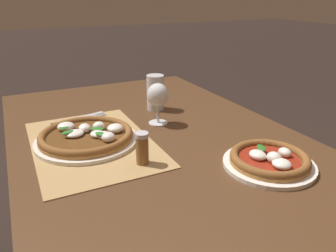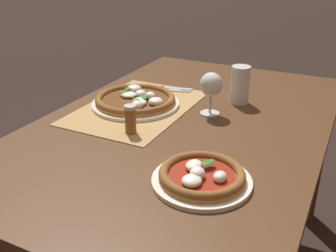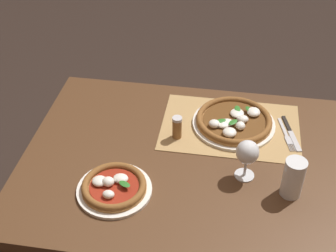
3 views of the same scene
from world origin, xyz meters
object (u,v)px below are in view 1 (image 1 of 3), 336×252
pizza_far (270,160)px  wine_glass (158,97)px  pepper_shaker (142,149)px  pint_glass (155,93)px  pizza_near (87,136)px  knife (79,118)px  fork (83,119)px

pizza_far → wine_glass: (-0.44, -0.14, 0.09)m
pizza_far → pepper_shaker: bearing=-118.5°
pizza_far → pint_glass: 0.60m
pizza_near → pizza_far: pizza_near is taller
knife → pepper_shaker: bearing=11.4°
pizza_near → wine_glass: wine_glass is taller
wine_glass → fork: size_ratio=0.78×
pizza_near → fork: size_ratio=1.66×
pizza_far → knife: pizza_far is taller
pizza_near → wine_glass: bearing=100.5°
fork → pepper_shaker: (0.42, 0.08, 0.04)m
wine_glass → pepper_shaker: wine_glass is taller
knife → pint_glass: bearing=86.8°
pepper_shaker → pizza_near: bearing=-153.2°
wine_glass → pint_glass: (-0.16, 0.06, -0.04)m
pizza_near → pint_glass: pint_glass is taller
wine_glass → pint_glass: bearing=159.1°
pizza_far → pepper_shaker: size_ratio=2.66×
fork → pizza_far: bearing=33.7°
wine_glass → pepper_shaker: (0.27, -0.17, -0.06)m
pizza_near → pepper_shaker: (0.21, 0.11, 0.03)m
pizza_far → pepper_shaker: 0.36m
knife → wine_glass: bearing=56.2°
pizza_far → wine_glass: wine_glass is taller
pizza_near → knife: size_ratio=1.55×
wine_glass → pint_glass: 0.17m
knife → pepper_shaker: (0.44, 0.09, 0.04)m
wine_glass → fork: 0.31m
pizza_near → knife: pizza_near is taller
knife → pepper_shaker: size_ratio=2.19×
pint_glass → fork: 0.31m
pint_glass → knife: bearing=-93.2°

